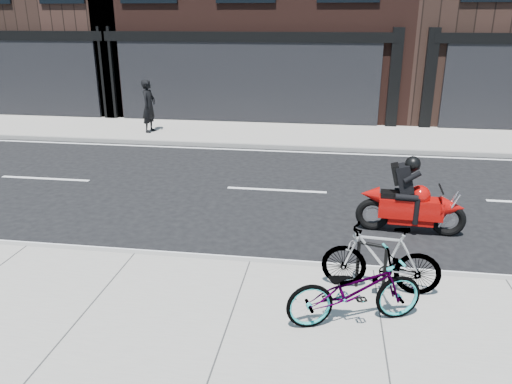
% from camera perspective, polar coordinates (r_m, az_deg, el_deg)
% --- Properties ---
extents(ground, '(120.00, 120.00, 0.00)m').
position_cam_1_polar(ground, '(10.16, 1.11, -3.47)').
color(ground, black).
rests_on(ground, ground).
extents(sidewalk_far, '(60.00, 3.50, 0.13)m').
position_cam_1_polar(sidewalk_far, '(17.51, 4.46, 6.56)').
color(sidewalk_far, gray).
rests_on(sidewalk_far, ground).
extents(bike_rack, '(0.43, 0.17, 0.75)m').
position_cam_1_polar(bike_rack, '(7.53, 13.06, -7.85)').
color(bike_rack, black).
rests_on(bike_rack, sidewalk_near).
extents(bicycle_front, '(1.94, 1.21, 0.96)m').
position_cam_1_polar(bicycle_front, '(6.71, 11.23, -10.87)').
color(bicycle_front, gray).
rests_on(bicycle_front, sidewalk_near).
extents(bicycle_rear, '(1.75, 0.64, 1.03)m').
position_cam_1_polar(bicycle_rear, '(7.51, 14.09, -7.39)').
color(bicycle_rear, gray).
rests_on(bicycle_rear, sidewalk_near).
extents(motorcycle, '(2.06, 0.55, 1.53)m').
position_cam_1_polar(motorcycle, '(9.93, 17.83, -1.16)').
color(motorcycle, black).
rests_on(motorcycle, ground).
extents(pedestrian, '(0.50, 0.70, 1.80)m').
position_cam_1_polar(pedestrian, '(17.83, -12.15, 9.58)').
color(pedestrian, black).
rests_on(pedestrian, sidewalk_far).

